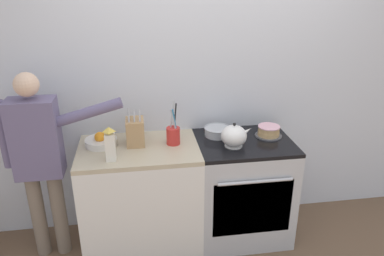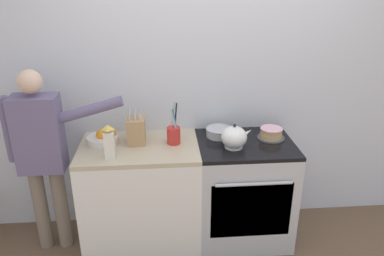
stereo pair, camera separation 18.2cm
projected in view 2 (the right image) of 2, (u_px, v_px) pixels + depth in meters
The scene contains 11 objects.
wall_back at pixel (212, 81), 3.10m from camera, with size 8.00×0.04×2.60m.
counter_cabinet at pixel (142, 195), 3.07m from camera, with size 0.93×0.62×0.88m.
stove_range at pixel (243, 190), 3.14m from camera, with size 0.76×0.65×0.88m.
layer_cake at pixel (271, 134), 3.02m from camera, with size 0.22×0.22×0.09m.
tea_kettle at pixel (234, 137), 2.85m from camera, with size 0.24×0.20×0.19m.
mixing_bowl at pixel (219, 132), 3.07m from camera, with size 0.22×0.22×0.07m.
knife_block at pixel (136, 130), 2.93m from camera, with size 0.14×0.18×0.30m.
utensil_crock at pixel (174, 134), 2.92m from camera, with size 0.11×0.11×0.35m.
fruit_bowl at pixel (104, 138), 2.95m from camera, with size 0.25×0.25×0.12m.
milk_carton at pixel (109, 142), 2.68m from camera, with size 0.07×0.07×0.26m.
person_baker at pixel (42, 149), 2.83m from camera, with size 0.89×0.20×1.51m.
Camera 2 is at (-0.42, -2.35, 2.12)m, focal length 35.00 mm.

